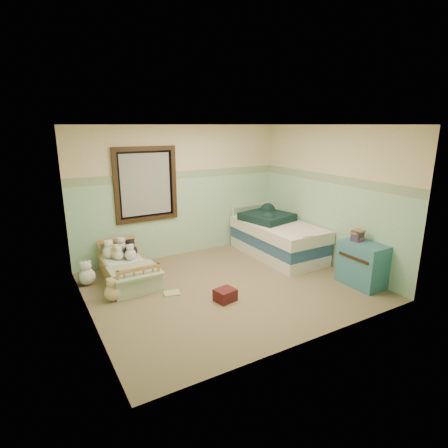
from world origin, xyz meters
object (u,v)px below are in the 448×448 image
toddler_bed_frame (128,275)px  floor_book (172,293)px  plush_floor_cream (87,277)px  twin_bed_frame (277,250)px  plush_floor_tan (113,293)px  red_pillow (225,295)px  dresser (362,264)px

toddler_bed_frame → floor_book: bearing=-63.7°
plush_floor_cream → floor_book: size_ratio=1.13×
plush_floor_cream → floor_book: bearing=-43.8°
plush_floor_cream → twin_bed_frame: (3.50, -0.47, -0.03)m
plush_floor_tan → red_pillow: (1.42, -0.83, -0.03)m
toddler_bed_frame → twin_bed_frame: bearing=-6.3°
twin_bed_frame → floor_book: 2.51m
toddler_bed_frame → plush_floor_cream: 0.65m
toddler_bed_frame → plush_floor_tan: bearing=-122.7°
plush_floor_tan → floor_book: size_ratio=1.02×
plush_floor_cream → dresser: bearing=-30.2°
twin_bed_frame → toddler_bed_frame: bearing=173.7°
floor_book → plush_floor_cream: bearing=150.0°
plush_floor_tan → twin_bed_frame: plush_floor_tan is taller
twin_bed_frame → plush_floor_cream: bearing=172.4°
dresser → twin_bed_frame: bearing=100.3°
red_pillow → twin_bed_frame: bearing=31.6°
twin_bed_frame → dresser: dresser is taller
plush_floor_tan → dresser: 3.88m
twin_bed_frame → dresser: (0.32, -1.76, 0.24)m
twin_bed_frame → red_pillow: bearing=-148.4°
twin_bed_frame → red_pillow: twin_bed_frame is taller
floor_book → red_pillow: bearing=-31.1°
toddler_bed_frame → dresser: (3.19, -2.07, 0.27)m
toddler_bed_frame → dresser: 3.82m
dresser → floor_book: size_ratio=2.92×
red_pillow → floor_book: 0.85m
plush_floor_cream → dresser: 4.42m
toddler_bed_frame → plush_floor_cream: (-0.63, 0.15, 0.05)m
plush_floor_tan → twin_bed_frame: (3.28, 0.31, -0.01)m
plush_floor_tan → dresser: dresser is taller
toddler_bed_frame → red_pillow: red_pillow is taller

